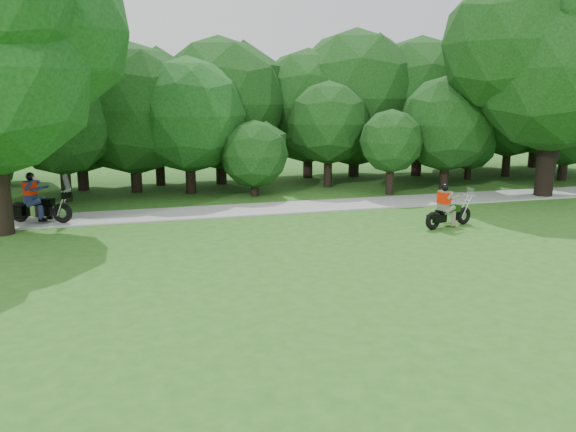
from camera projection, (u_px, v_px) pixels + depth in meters
name	position (u px, v px, depth m)	size (l,w,h in m)	color
ground	(401.00, 267.00, 14.32)	(100.00, 100.00, 0.00)	#2E611B
walkway	(307.00, 207.00, 21.85)	(60.00, 2.20, 0.06)	#A2A29D
tree_line	(269.00, 108.00, 27.44)	(40.15, 12.43, 7.67)	black
big_tree_east	(550.00, 52.00, 23.20)	(9.07, 6.89, 10.46)	black
chopper_motorcycle	(447.00, 211.00, 18.46)	(2.03, 0.92, 1.48)	black
touring_motorcycle	(36.00, 204.00, 18.89)	(2.15, 1.27, 1.71)	black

